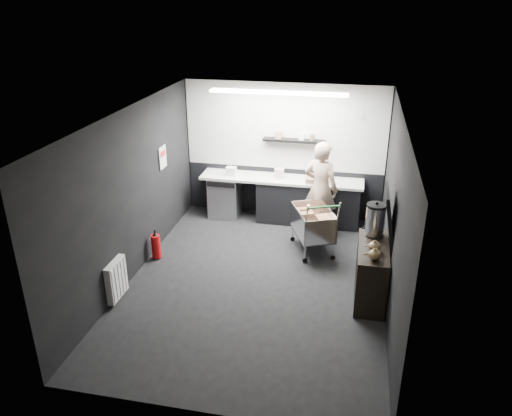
# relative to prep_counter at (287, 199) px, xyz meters

# --- Properties ---
(floor) EXTENTS (5.50, 5.50, 0.00)m
(floor) POSITION_rel_prep_counter_xyz_m (-0.14, -2.42, -0.46)
(floor) COLOR black
(floor) RESTS_ON ground
(ceiling) EXTENTS (5.50, 5.50, 0.00)m
(ceiling) POSITION_rel_prep_counter_xyz_m (-0.14, -2.42, 2.24)
(ceiling) COLOR white
(ceiling) RESTS_ON wall_back
(wall_back) EXTENTS (5.50, 0.00, 5.50)m
(wall_back) POSITION_rel_prep_counter_xyz_m (-0.14, 0.33, 0.89)
(wall_back) COLOR black
(wall_back) RESTS_ON floor
(wall_front) EXTENTS (5.50, 0.00, 5.50)m
(wall_front) POSITION_rel_prep_counter_xyz_m (-0.14, -5.17, 0.89)
(wall_front) COLOR black
(wall_front) RESTS_ON floor
(wall_left) EXTENTS (0.00, 5.50, 5.50)m
(wall_left) POSITION_rel_prep_counter_xyz_m (-2.14, -2.42, 0.89)
(wall_left) COLOR black
(wall_left) RESTS_ON floor
(wall_right) EXTENTS (0.00, 5.50, 5.50)m
(wall_right) POSITION_rel_prep_counter_xyz_m (1.86, -2.42, 0.89)
(wall_right) COLOR black
(wall_right) RESTS_ON floor
(kitchen_wall_panel) EXTENTS (3.95, 0.02, 1.70)m
(kitchen_wall_panel) POSITION_rel_prep_counter_xyz_m (-0.14, 0.31, 1.39)
(kitchen_wall_panel) COLOR silver
(kitchen_wall_panel) RESTS_ON wall_back
(dado_panel) EXTENTS (3.95, 0.02, 1.00)m
(dado_panel) POSITION_rel_prep_counter_xyz_m (-0.14, 0.31, 0.04)
(dado_panel) COLOR black
(dado_panel) RESTS_ON wall_back
(floating_shelf) EXTENTS (1.20, 0.22, 0.04)m
(floating_shelf) POSITION_rel_prep_counter_xyz_m (0.06, 0.20, 1.16)
(floating_shelf) COLOR black
(floating_shelf) RESTS_ON wall_back
(wall_clock) EXTENTS (0.20, 0.03, 0.20)m
(wall_clock) POSITION_rel_prep_counter_xyz_m (1.26, 0.30, 1.69)
(wall_clock) COLOR silver
(wall_clock) RESTS_ON wall_back
(poster) EXTENTS (0.02, 0.30, 0.40)m
(poster) POSITION_rel_prep_counter_xyz_m (-2.12, -1.12, 1.09)
(poster) COLOR silver
(poster) RESTS_ON wall_left
(poster_red_band) EXTENTS (0.02, 0.22, 0.10)m
(poster_red_band) POSITION_rel_prep_counter_xyz_m (-2.11, -1.12, 1.16)
(poster_red_band) COLOR red
(poster_red_band) RESTS_ON poster
(radiator) EXTENTS (0.10, 0.50, 0.60)m
(radiator) POSITION_rel_prep_counter_xyz_m (-2.08, -3.32, -0.11)
(radiator) COLOR silver
(radiator) RESTS_ON wall_left
(ceiling_strip) EXTENTS (2.40, 0.20, 0.04)m
(ceiling_strip) POSITION_rel_prep_counter_xyz_m (-0.14, -0.57, 2.21)
(ceiling_strip) COLOR white
(ceiling_strip) RESTS_ON ceiling
(prep_counter) EXTENTS (3.20, 0.61, 0.90)m
(prep_counter) POSITION_rel_prep_counter_xyz_m (0.00, 0.00, 0.00)
(prep_counter) COLOR black
(prep_counter) RESTS_ON floor
(person) EXTENTS (0.77, 0.63, 1.82)m
(person) POSITION_rel_prep_counter_xyz_m (0.68, -0.45, 0.45)
(person) COLOR beige
(person) RESTS_ON floor
(shopping_cart) EXTENTS (0.93, 1.19, 1.07)m
(shopping_cart) POSITION_rel_prep_counter_xyz_m (0.62, -1.16, 0.05)
(shopping_cart) COLOR silver
(shopping_cart) RESTS_ON floor
(sideboard) EXTENTS (0.50, 1.16, 1.74)m
(sideboard) POSITION_rel_prep_counter_xyz_m (1.64, -2.47, 0.10)
(sideboard) COLOR black
(sideboard) RESTS_ON floor
(fire_extinguisher) EXTENTS (0.16, 0.16, 0.52)m
(fire_extinguisher) POSITION_rel_prep_counter_xyz_m (-1.99, -2.02, -0.20)
(fire_extinguisher) COLOR red
(fire_extinguisher) RESTS_ON floor
(cardboard_box) EXTENTS (0.45, 0.35, 0.09)m
(cardboard_box) POSITION_rel_prep_counter_xyz_m (0.58, -0.05, 0.49)
(cardboard_box) COLOR #8F684C
(cardboard_box) RESTS_ON prep_counter
(pink_tub) EXTENTS (0.19, 0.19, 0.19)m
(pink_tub) POSITION_rel_prep_counter_xyz_m (-0.18, 0.00, 0.54)
(pink_tub) COLOR beige
(pink_tub) RESTS_ON prep_counter
(white_container) EXTENTS (0.20, 0.16, 0.17)m
(white_container) POSITION_rel_prep_counter_xyz_m (-1.14, -0.05, 0.53)
(white_container) COLOR silver
(white_container) RESTS_ON prep_counter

